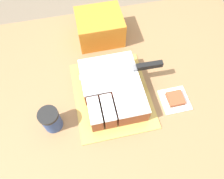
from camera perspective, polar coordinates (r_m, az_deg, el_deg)
ground_plane at (r=1.77m, az=1.27°, el=-15.64°), size 8.00×8.00×0.00m
countertop at (r=1.34m, az=1.64°, el=-11.05°), size 1.40×1.10×0.89m
cake_board at (r=0.93m, az=0.00°, el=-1.33°), size 0.31×0.38×0.01m
cake at (r=0.89m, az=0.13°, el=0.23°), size 0.23×0.29×0.08m
knife at (r=0.89m, az=7.19°, el=5.79°), size 0.34×0.03×0.02m
coffee_cup at (r=0.86m, az=-15.67°, el=-7.59°), size 0.08×0.08×0.10m
paper_napkin at (r=0.95m, az=16.05°, el=-2.65°), size 0.11×0.11×0.01m
brownie at (r=0.94m, az=16.25°, el=-2.29°), size 0.06×0.06×0.02m
storage_box at (r=1.08m, az=-3.21°, el=15.94°), size 0.21×0.18×0.13m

